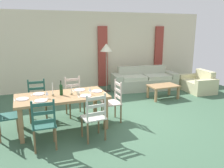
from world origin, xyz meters
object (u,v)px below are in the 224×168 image
dining_chair_far_left (37,100)px  armchair_upholstered (199,84)px  dining_chair_near_right (94,117)px  couch (144,81)px  dining_chair_head_east (113,101)px  wine_glass_near_right (90,89)px  wine_glass_near_left (47,93)px  dining_chair_head_west (4,115)px  dining_chair_near_left (44,124)px  dining_chair_far_right (74,96)px  dining_table (62,99)px  coffee_cup_primary (78,93)px  coffee_table (163,87)px  standing_lamp (106,50)px  wine_bottle (61,90)px

dining_chair_far_left → armchair_upholstered: bearing=6.0°
dining_chair_near_right → couch: 4.14m
dining_chair_near_right → dining_chair_head_east: size_ratio=1.00×
wine_glass_near_right → couch: size_ratio=0.07×
wine_glass_near_left → dining_chair_head_west: bearing=174.2°
dining_chair_head_east → dining_chair_head_west: bearing=-179.5°
dining_chair_near_left → armchair_upholstered: 5.75m
dining_chair_far_right → dining_table: bearing=-120.1°
dining_chair_far_right → dining_chair_head_east: same height
coffee_cup_primary → coffee_table: bearing=21.4°
dining_chair_head_east → wine_glass_near_left: size_ratio=5.96×
dining_chair_near_left → wine_glass_near_right: dining_chair_near_left is taller
dining_chair_near_right → couch: size_ratio=0.41×
dining_table → wine_glass_near_left: 0.39m
dining_chair_head_west → dining_chair_far_left: bearing=48.9°
dining_chair_far_right → coffee_cup_primary: bearing=-96.1°
dining_chair_head_west → coffee_cup_primary: bearing=-2.2°
wine_glass_near_left → wine_glass_near_right: size_ratio=1.00×
coffee_table → standing_lamp: 2.21m
dining_chair_head_west → dining_chair_head_east: 2.31m
coffee_cup_primary → couch: coffee_cup_primary is taller
dining_chair_far_left → couch: bearing=22.3°
dining_chair_near_right → dining_table: bearing=121.8°
dining_chair_head_west → wine_glass_near_right: dining_chair_head_west is taller
dining_chair_head_east → coffee_cup_primary: bearing=-174.7°
dining_chair_near_right → dining_chair_far_right: 1.49m
wine_glass_near_left → wine_glass_near_right: (0.89, -0.03, 0.00)m
armchair_upholstered → standing_lamp: (-2.97, 1.16, 1.16)m
dining_chair_near_right → dining_chair_far_left: bearing=121.8°
wine_bottle → standing_lamp: 3.16m
dining_chair_head_east → wine_glass_near_right: size_ratio=5.96×
coffee_cup_primary → standing_lamp: size_ratio=0.05×
dining_chair_near_left → couch: bearing=39.1°
wine_glass_near_right → standing_lamp: 2.99m
armchair_upholstered → wine_glass_near_right: bearing=-161.4°
coffee_cup_primary → dining_chair_head_west: bearing=177.8°
wine_glass_near_right → couch: wine_glass_near_right is taller
wine_glass_near_left → dining_table: bearing=21.1°
wine_bottle → coffee_table: bearing=17.6°
dining_chair_near_right → wine_bottle: (-0.48, 0.78, 0.39)m
armchair_upholstered → standing_lamp: size_ratio=0.75×
dining_chair_near_left → armchair_upholstered: dining_chair_near_left is taller
dining_chair_head_east → wine_bottle: bearing=178.1°
dining_chair_near_right → standing_lamp: bearing=65.7°
coffee_cup_primary → couch: (2.96, 2.37, -0.50)m
wine_bottle → coffee_cup_primary: bearing=-19.3°
dining_chair_head_west → wine_bottle: bearing=3.0°
wine_bottle → couch: bearing=34.4°
dining_chair_near_right → standing_lamp: (1.46, 3.22, 0.93)m
dining_chair_near_right → dining_chair_far_right: same height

